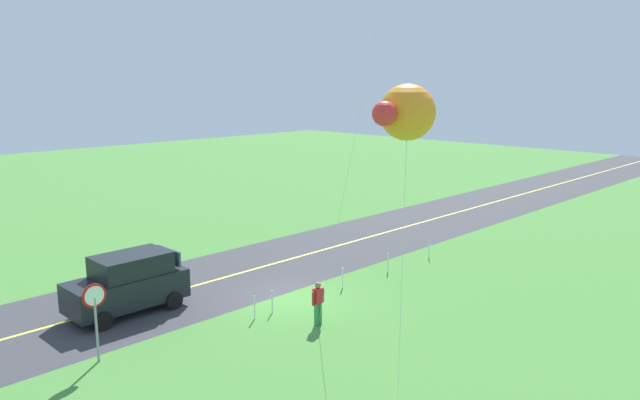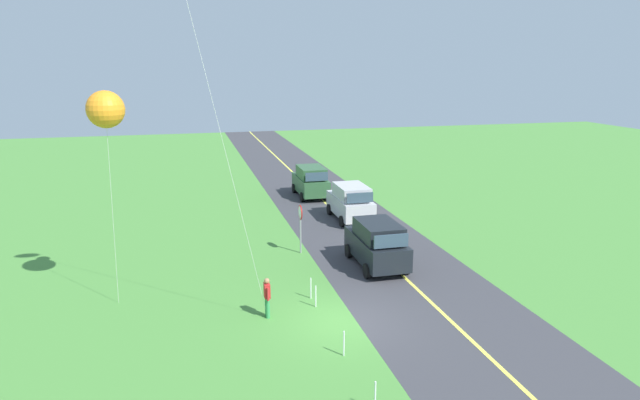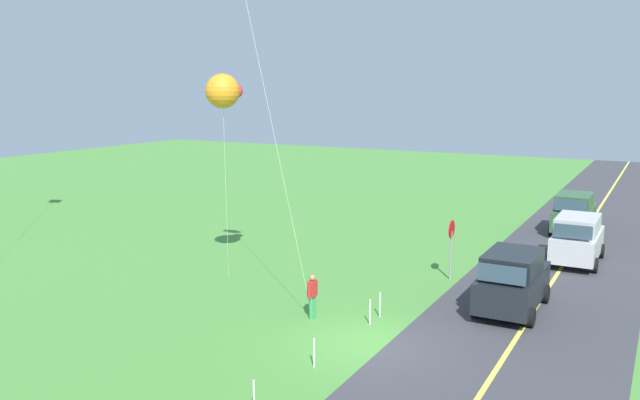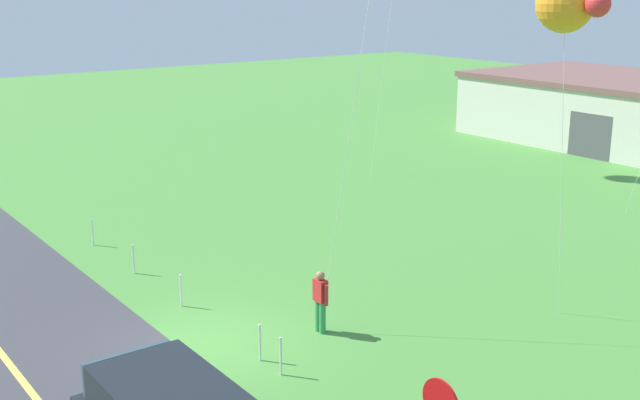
{
  "view_description": "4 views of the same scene",
  "coord_description": "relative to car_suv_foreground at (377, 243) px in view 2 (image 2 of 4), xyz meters",
  "views": [
    {
      "loc": [
        15.78,
        17.29,
        8.67
      ],
      "look_at": [
        0.55,
        2.25,
        4.44
      ],
      "focal_mm": 34.09,
      "sensor_mm": 36.0,
      "label": 1
    },
    {
      "loc": [
        -18.43,
        5.6,
        9.6
      ],
      "look_at": [
        1.54,
        0.53,
        4.44
      ],
      "focal_mm": 31.02,
      "sensor_mm": 36.0,
      "label": 2
    },
    {
      "loc": [
        -17.83,
        -7.92,
        8.06
      ],
      "look_at": [
        2.32,
        3.07,
        4.04
      ],
      "focal_mm": 36.25,
      "sensor_mm": 36.0,
      "label": 3
    },
    {
      "loc": [
        15.72,
        -8.06,
        8.37
      ],
      "look_at": [
        3.26,
        1.14,
        4.13
      ],
      "focal_mm": 44.57,
      "sensor_mm": 36.0,
      "label": 4
    }
  ],
  "objects": [
    {
      "name": "ground_plane",
      "position": [
        -5.31,
        3.25,
        -1.2
      ],
      "size": [
        120.0,
        120.0,
        0.1
      ],
      "primitive_type": "cube",
      "color": "#478438"
    },
    {
      "name": "asphalt_road",
      "position": [
        -5.31,
        -0.75,
        -1.15
      ],
      "size": [
        120.0,
        7.0,
        0.0
      ],
      "primitive_type": "cube",
      "color": "#38383D",
      "rests_on": "ground"
    },
    {
      "name": "road_centre_stripe",
      "position": [
        -5.31,
        -0.75,
        -1.15
      ],
      "size": [
        120.0,
        0.16,
        0.0
      ],
      "primitive_type": "cube",
      "color": "#E5E04C",
      "rests_on": "asphalt_road"
    },
    {
      "name": "car_suv_foreground",
      "position": [
        0.0,
        0.0,
        0.0
      ],
      "size": [
        4.4,
        2.12,
        2.24
      ],
      "color": "black",
      "rests_on": "ground"
    },
    {
      "name": "car_parked_east_near",
      "position": [
        8.06,
        -1.19,
        0.0
      ],
      "size": [
        4.4,
        2.12,
        2.24
      ],
      "color": "#B7B7BC",
      "rests_on": "ground"
    },
    {
      "name": "car_parked_east_far",
      "position": [
        14.64,
        -0.2,
        0.0
      ],
      "size": [
        4.4,
        2.12,
        2.24
      ],
      "color": "#2D5633",
      "rests_on": "ground"
    },
    {
      "name": "stop_sign",
      "position": [
        2.75,
        3.16,
        0.65
      ],
      "size": [
        0.76,
        0.08,
        2.56
      ],
      "color": "gray",
      "rests_on": "ground"
    },
    {
      "name": "person_adult_near",
      "position": [
        -4.18,
        5.98,
        -0.29
      ],
      "size": [
        0.58,
        0.22,
        1.6
      ],
      "rotation": [
        0.0,
        0.0,
        4.31
      ],
      "color": "#338C4C",
      "rests_on": "ground"
    },
    {
      "name": "kite_yellow_high",
      "position": [
        -1.72,
        11.48,
        6.74
      ],
      "size": [
        1.9,
        1.4,
        8.6
      ],
      "color": "silver",
      "rests_on": "ground"
    },
    {
      "name": "fence_post_1",
      "position": [
        -10.78,
        3.95,
        -0.7
      ],
      "size": [
        0.05,
        0.05,
        0.9
      ],
      "primitive_type": "cylinder",
      "color": "silver",
      "rests_on": "ground"
    },
    {
      "name": "fence_post_2",
      "position": [
        -7.7,
        3.95,
        -0.7
      ],
      "size": [
        0.05,
        0.05,
        0.9
      ],
      "primitive_type": "cylinder",
      "color": "silver",
      "rests_on": "ground"
    },
    {
      "name": "fence_post_3",
      "position": [
        -3.75,
        3.95,
        -0.7
      ],
      "size": [
        0.05,
        0.05,
        0.9
      ],
      "primitive_type": "cylinder",
      "color": "silver",
      "rests_on": "ground"
    },
    {
      "name": "fence_post_4",
      "position": [
        -2.9,
        3.95,
        -0.7
      ],
      "size": [
        0.05,
        0.05,
        0.9
      ],
      "primitive_type": "cylinder",
      "color": "silver",
      "rests_on": "ground"
    }
  ]
}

